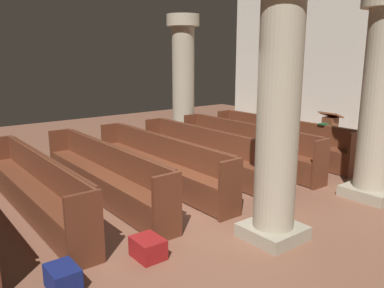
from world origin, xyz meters
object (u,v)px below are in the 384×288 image
(kneeler_box_red, at_px, (148,248))
(pew_row_3, at_px, (160,160))
(pew_row_5, at_px, (34,184))
(pillar_far_side, at_px, (183,78))
(pew_row_2, at_px, (207,151))
(pew_row_4, at_px, (103,171))
(pillar_aisle_side, at_px, (381,94))
(hymn_book, at_px, (323,124))
(pillar_aisle_rear, at_px, (279,106))
(pew_row_0, at_px, (280,137))
(pew_row_1, at_px, (246,143))
(lectern, at_px, (329,138))
(kneeler_box_navy, at_px, (63,278))

(kneeler_box_red, bearing_deg, pew_row_3, 143.33)
(pew_row_5, bearing_deg, pillar_far_side, 119.11)
(pew_row_2, bearing_deg, pew_row_4, -90.00)
(pillar_aisle_side, relative_size, hymn_book, 17.23)
(pillar_aisle_side, xyz_separation_m, pillar_aisle_rear, (0.00, -2.54, -0.00))
(pew_row_0, relative_size, pillar_aisle_rear, 1.14)
(pew_row_1, bearing_deg, pillar_aisle_side, 5.60)
(pew_row_4, xyz_separation_m, pew_row_5, (0.00, -1.13, 0.00))
(pew_row_2, bearing_deg, hymn_book, 67.30)
(pew_row_1, distance_m, pew_row_4, 3.39)
(lectern, bearing_deg, pillar_aisle_rear, -64.89)
(pillar_aisle_rear, distance_m, lectern, 5.02)
(kneeler_box_navy, relative_size, kneeler_box_red, 0.97)
(pillar_far_side, height_order, hymn_book, pillar_far_side)
(pew_row_2, relative_size, pillar_aisle_side, 1.14)
(pew_row_1, relative_size, kneeler_box_red, 9.70)
(pillar_aisle_rear, bearing_deg, pew_row_4, -157.72)
(hymn_book, bearing_deg, kneeler_box_navy, -79.61)
(lectern, bearing_deg, pew_row_5, -95.79)
(pew_row_0, xyz_separation_m, pew_row_3, (0.00, -3.39, 0.00))
(pillar_aisle_rear, height_order, kneeler_box_navy, pillar_aisle_rear)
(pillar_aisle_rear, bearing_deg, kneeler_box_red, -110.06)
(pillar_aisle_rear, relative_size, kneeler_box_navy, 8.75)
(pew_row_3, distance_m, lectern, 4.43)
(pillar_far_side, bearing_deg, hymn_book, 15.42)
(pew_row_3, distance_m, pew_row_4, 1.13)
(pew_row_5, bearing_deg, pew_row_0, 90.00)
(lectern, distance_m, kneeler_box_navy, 7.19)
(pew_row_0, bearing_deg, kneeler_box_navy, -70.28)
(pillar_far_side, distance_m, hymn_book, 3.93)
(lectern, distance_m, hymn_book, 0.99)
(pew_row_1, height_order, pillar_aisle_side, pillar_aisle_side)
(pew_row_5, height_order, kneeler_box_navy, pew_row_5)
(pew_row_1, bearing_deg, kneeler_box_red, -60.88)
(lectern, relative_size, hymn_book, 5.47)
(pew_row_1, bearing_deg, pew_row_2, -90.00)
(pew_row_1, bearing_deg, kneeler_box_navy, -66.20)
(pew_row_3, xyz_separation_m, pillar_aisle_side, (2.73, 2.53, 1.28))
(pew_row_3, xyz_separation_m, kneeler_box_navy, (2.16, -2.65, -0.37))
(pillar_aisle_rear, bearing_deg, pew_row_1, 140.27)
(lectern, xyz_separation_m, kneeler_box_red, (1.48, -5.98, -0.33))
(hymn_book, bearing_deg, pew_row_5, -99.95)
(pew_row_1, relative_size, pillar_far_side, 1.14)
(pew_row_4, height_order, kneeler_box_navy, pew_row_4)
(pew_row_2, bearing_deg, kneeler_box_red, -51.78)
(pew_row_5, xyz_separation_m, lectern, (0.67, 6.64, -0.04))
(kneeler_box_red, bearing_deg, pew_row_2, 128.22)
(pew_row_0, xyz_separation_m, pew_row_4, (0.00, -4.52, 0.00))
(pew_row_4, distance_m, pillar_aisle_rear, 3.22)
(hymn_book, bearing_deg, pew_row_2, -112.70)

